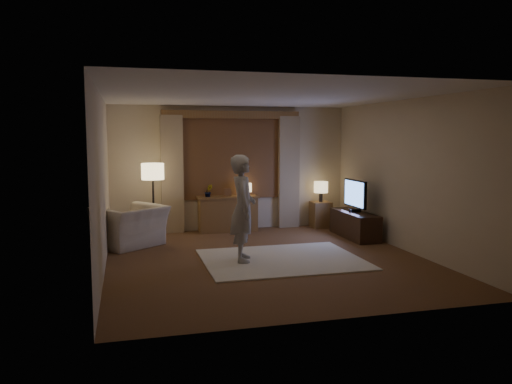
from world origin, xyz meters
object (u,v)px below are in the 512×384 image
object	(u,v)px
person	(243,208)
armchair	(130,226)
sideboard	(228,215)
tv_stand	(355,225)
side_table	(321,215)

from	to	relation	value
person	armchair	bearing A→B (deg)	58.08
sideboard	person	bearing A→B (deg)	-96.13
armchair	tv_stand	world-z (taller)	armchair
sideboard	tv_stand	world-z (taller)	sideboard
armchair	person	xyz separation A→B (m)	(1.71, -1.60, 0.49)
armchair	person	world-z (taller)	person
sideboard	side_table	xyz separation A→B (m)	(2.05, -0.05, -0.07)
sideboard	tv_stand	xyz separation A→B (m)	(2.28, -1.24, -0.10)
sideboard	person	distance (m)	2.62
side_table	person	xyz separation A→B (m)	(-2.32, -2.51, 0.58)
tv_stand	armchair	bearing A→B (deg)	176.21
sideboard	side_table	distance (m)	2.05
armchair	person	bearing A→B (deg)	98.99
tv_stand	person	size ratio (longest dim) A/B	0.84
sideboard	person	xyz separation A→B (m)	(-0.27, -2.56, 0.51)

